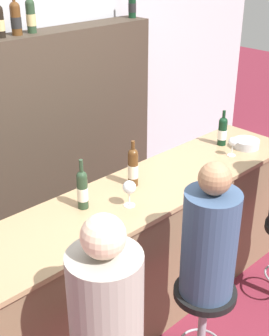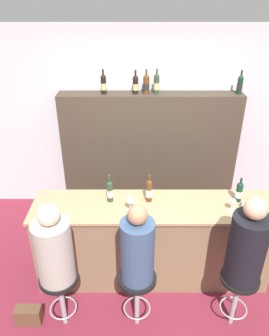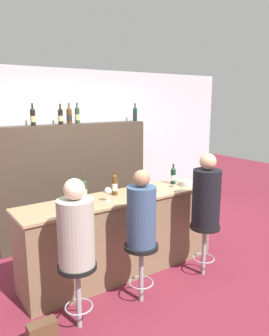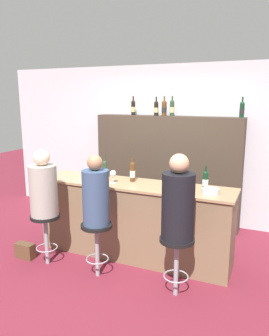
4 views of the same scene
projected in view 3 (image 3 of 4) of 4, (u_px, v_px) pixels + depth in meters
ground_plane at (136, 280)px, 3.95m from camera, size 16.00×16.00×0.00m
wall_back at (68, 154)px, 5.16m from camera, size 6.40×0.05×2.60m
bar_counter at (123, 234)px, 4.07m from camera, size 2.57×0.61×0.99m
back_bar_cabinet at (75, 182)px, 5.07m from camera, size 2.40×0.28×1.78m
wine_bottle_counter_0 at (84, 190)px, 3.75m from camera, size 0.07×0.07×0.32m
wine_bottle_counter_1 at (115, 184)px, 3.98m from camera, size 0.07×0.07×0.31m
wine_bottle_counter_2 at (173, 176)px, 4.52m from camera, size 0.07×0.07×0.28m
wine_bottle_backbar_0 at (33, 117)px, 4.52m from camera, size 0.07×0.07×0.31m
wine_bottle_backbar_1 at (61, 116)px, 4.75m from camera, size 0.07×0.07×0.30m
wine_bottle_backbar_2 at (69, 116)px, 4.83m from camera, size 0.08×0.08×0.31m
wine_bottle_backbar_3 at (77, 115)px, 4.90m from camera, size 0.07×0.07×0.31m
wine_bottle_backbar_4 at (135, 114)px, 5.49m from camera, size 0.07×0.07×0.30m
wine_glass_0 at (108, 191)px, 3.73m from camera, size 0.08×0.08×0.17m
wine_glass_1 at (176, 180)px, 4.32m from camera, size 0.07×0.07×0.14m
metal_bowl at (186, 183)px, 4.45m from camera, size 0.20×0.20×0.06m
bar_stool_left at (78, 279)px, 3.04m from camera, size 0.36×0.36×0.65m
guest_seated_left at (76, 229)px, 2.94m from camera, size 0.33×0.33×0.81m
bar_stool_middle at (141, 257)px, 3.45m from camera, size 0.36×0.36×0.65m
guest_seated_middle at (141, 213)px, 3.35m from camera, size 0.30×0.30×0.80m
bar_stool_right at (204, 236)px, 3.99m from camera, size 0.36×0.36×0.65m
guest_seated_right at (206, 195)px, 3.88m from camera, size 0.33×0.33×0.88m
handbag at (42, 332)px, 2.92m from camera, size 0.26×0.12×0.20m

